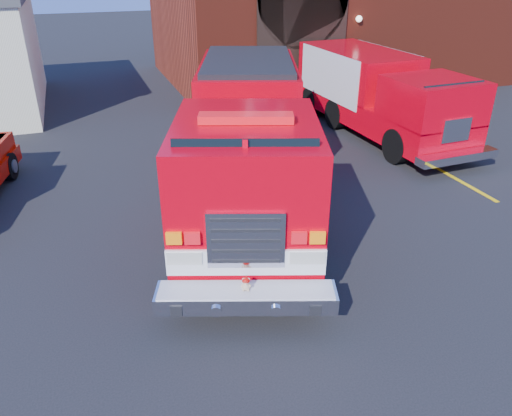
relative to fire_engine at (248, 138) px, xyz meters
name	(u,v)px	position (x,y,z in m)	size (l,w,h in m)	color
ground	(237,239)	(-0.88, -1.83, -1.54)	(100.00, 100.00, 0.00)	black
parking_stripe_near	(456,179)	(5.62, -0.83, -1.53)	(0.12, 3.00, 0.01)	#DCB00B
parking_stripe_mid	(393,143)	(5.62, 2.17, -1.53)	(0.12, 3.00, 0.01)	#DCB00B
parking_stripe_far	(346,118)	(5.62, 5.17, -1.53)	(0.12, 3.00, 0.01)	#DCB00B
fire_engine	(248,138)	(0.00, 0.00, 0.00)	(5.70, 9.96, 2.96)	black
secondary_truck	(378,92)	(5.67, 3.42, -0.17)	(2.61, 7.79, 2.51)	black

